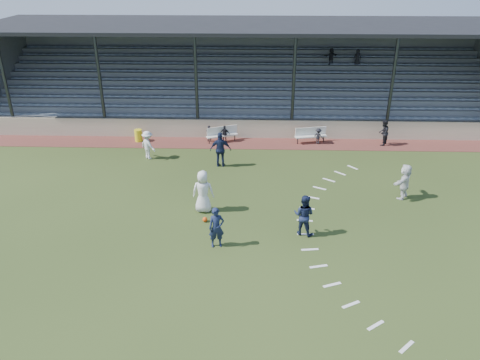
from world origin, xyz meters
The scene contains 19 objects.
ground centered at (0.00, 0.00, 0.00)m, with size 90.00×90.00×0.00m, color #2E3E19.
cinder_track centered at (0.00, 10.50, 0.01)m, with size 34.00×2.00×0.02m, color #5C2A24.
retaining_wall centered at (0.00, 11.55, 0.60)m, with size 34.00×0.18×1.20m, color beige.
bench_left centered at (-1.39, 10.79, 0.58)m, with size 1.99×1.22×0.95m.
bench_right centered at (4.16, 10.81, 0.58)m, with size 2.04×0.89×0.95m.
trash_bin centered at (-6.67, 10.65, 0.40)m, with size 0.47×0.47×0.76m, color yellow.
football centered at (-1.50, 0.91, 0.11)m, with size 0.22×0.22×0.22m, color #E0440D.
player_white_lead centered at (-1.65, 1.88, 1.00)m, with size 0.97×0.63×1.99m, color silver.
player_navy_lead centered at (-0.83, -0.98, 0.86)m, with size 0.63×0.41×1.72m, color #161F3E.
player_navy_mid centered at (2.73, 0.06, 0.90)m, with size 0.88×0.68×1.81m, color #161F3E.
player_white_wing centered at (-5.45, 7.94, 0.83)m, with size 1.07×0.62×1.66m, color silver.
player_navy_wing centered at (-1.21, 6.98, 0.98)m, with size 1.15×0.48×1.97m, color #161F3E.
player_white_back centered at (7.85, 3.49, 0.87)m, with size 1.62×0.52×1.75m, color silver.
official centered at (8.55, 10.49, 0.82)m, with size 0.78×0.61×1.61m, color black.
sub_left_near centered at (-2.21, 10.75, 0.55)m, with size 0.38×0.25×1.05m, color black.
sub_left_far centered at (-1.21, 10.67, 0.56)m, with size 0.63×0.26×1.08m, color black.
sub_right centered at (4.60, 10.55, 0.52)m, with size 0.65×0.37×1.00m, color black.
grandstand centered at (0.00, 16.26, 2.20)m, with size 34.60×9.00×6.61m.
penalty_arc centered at (4.12, 0.00, 0.01)m, with size 3.89×14.63×0.01m.
Camera 1 is at (0.62, -16.86, 10.61)m, focal length 35.00 mm.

